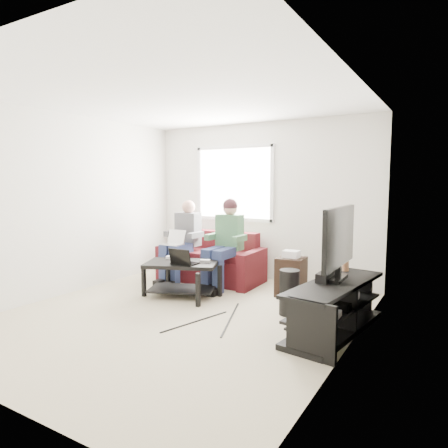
# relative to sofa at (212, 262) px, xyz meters

# --- Properties ---
(floor) EXTENTS (4.50, 4.50, 0.00)m
(floor) POSITION_rel_sofa_xyz_m (0.60, -1.70, -0.30)
(floor) COLOR #B3A88B
(floor) RESTS_ON ground
(ceiling) EXTENTS (4.50, 4.50, 0.00)m
(ceiling) POSITION_rel_sofa_xyz_m (0.60, -1.70, 2.30)
(ceiling) COLOR white
(ceiling) RESTS_ON wall_back
(wall_back) EXTENTS (4.50, 0.00, 4.50)m
(wall_back) POSITION_rel_sofa_xyz_m (0.60, 0.55, 1.00)
(wall_back) COLOR silver
(wall_back) RESTS_ON floor
(wall_left) EXTENTS (0.00, 4.50, 4.50)m
(wall_left) POSITION_rel_sofa_xyz_m (-1.40, -1.70, 1.00)
(wall_left) COLOR silver
(wall_left) RESTS_ON floor
(wall_right) EXTENTS (0.00, 4.50, 4.50)m
(wall_right) POSITION_rel_sofa_xyz_m (2.60, -1.70, 1.00)
(wall_right) COLOR silver
(wall_right) RESTS_ON floor
(window) EXTENTS (1.48, 0.04, 1.28)m
(window) POSITION_rel_sofa_xyz_m (0.10, 0.53, 1.30)
(window) COLOR white
(window) RESTS_ON wall_back
(sofa) EXTENTS (1.70, 0.86, 0.79)m
(sofa) POSITION_rel_sofa_xyz_m (0.00, 0.00, 0.00)
(sofa) COLOR #4A121A
(sofa) RESTS_ON floor
(person_left) EXTENTS (0.40, 0.70, 1.32)m
(person_left) POSITION_rel_sofa_xyz_m (-0.40, -0.28, 0.42)
(person_left) COLOR navy
(person_left) RESTS_ON sofa
(person_right) EXTENTS (0.40, 0.71, 1.37)m
(person_right) POSITION_rel_sofa_xyz_m (0.40, -0.26, 0.48)
(person_right) COLOR navy
(person_right) RESTS_ON sofa
(laptop_silver) EXTENTS (0.34, 0.25, 0.24)m
(laptop_silver) POSITION_rel_sofa_xyz_m (-0.40, -0.53, 0.39)
(laptop_silver) COLOR silver
(laptop_silver) RESTS_ON person_left
(coffee_table) EXTENTS (1.15, 0.94, 0.50)m
(coffee_table) POSITION_rel_sofa_xyz_m (0.14, -1.03, 0.07)
(coffee_table) COLOR black
(coffee_table) RESTS_ON floor
(laptop_black) EXTENTS (0.41, 0.36, 0.24)m
(laptop_black) POSITION_rel_sofa_xyz_m (0.26, -1.11, 0.32)
(laptop_black) COLOR black
(laptop_black) RESTS_ON coffee_table
(controller_a) EXTENTS (0.16, 0.13, 0.04)m
(controller_a) POSITION_rel_sofa_xyz_m (-0.14, -0.91, 0.22)
(controller_a) COLOR silver
(controller_a) RESTS_ON coffee_table
(controller_b) EXTENTS (0.16, 0.13, 0.04)m
(controller_b) POSITION_rel_sofa_xyz_m (0.04, -0.85, 0.22)
(controller_b) COLOR black
(controller_b) RESTS_ON coffee_table
(controller_c) EXTENTS (0.16, 0.14, 0.04)m
(controller_c) POSITION_rel_sofa_xyz_m (0.44, -0.88, 0.22)
(controller_c) COLOR gray
(controller_c) RESTS_ON coffee_table
(tv_stand) EXTENTS (0.71, 1.70, 0.55)m
(tv_stand) POSITION_rel_sofa_xyz_m (2.37, -1.27, -0.06)
(tv_stand) COLOR black
(tv_stand) RESTS_ON floor
(tv) EXTENTS (0.12, 1.10, 0.81)m
(tv) POSITION_rel_sofa_xyz_m (2.37, -1.17, 0.71)
(tv) COLOR black
(tv) RESTS_ON tv_stand
(soundbar) EXTENTS (0.12, 0.50, 0.10)m
(soundbar) POSITION_rel_sofa_xyz_m (2.25, -1.17, 0.30)
(soundbar) COLOR black
(soundbar) RESTS_ON tv_stand
(drink_cup) EXTENTS (0.08, 0.08, 0.12)m
(drink_cup) POSITION_rel_sofa_xyz_m (2.32, -0.64, 0.31)
(drink_cup) COLOR #A16D45
(drink_cup) RESTS_ON tv_stand
(console_white) EXTENTS (0.30, 0.22, 0.06)m
(console_white) POSITION_rel_sofa_xyz_m (2.37, -1.67, 0.02)
(console_white) COLOR silver
(console_white) RESTS_ON tv_stand
(console_grey) EXTENTS (0.34, 0.26, 0.08)m
(console_grey) POSITION_rel_sofa_xyz_m (2.37, -0.97, 0.03)
(console_grey) COLOR gray
(console_grey) RESTS_ON tv_stand
(console_black) EXTENTS (0.38, 0.30, 0.07)m
(console_black) POSITION_rel_sofa_xyz_m (2.37, -1.32, 0.02)
(console_black) COLOR black
(console_black) RESTS_ON tv_stand
(subwoofer) EXTENTS (0.25, 0.25, 0.56)m
(subwoofer) POSITION_rel_sofa_xyz_m (1.74, -0.99, -0.02)
(subwoofer) COLOR black
(subwoofer) RESTS_ON floor
(keyboard_floor) EXTENTS (0.25, 0.48, 0.03)m
(keyboard_floor) POSITION_rel_sofa_xyz_m (2.01, -1.31, -0.29)
(keyboard_floor) COLOR black
(keyboard_floor) RESTS_ON floor
(end_table) EXTENTS (0.37, 0.37, 0.66)m
(end_table) POSITION_rel_sofa_xyz_m (1.46, -0.21, -0.01)
(end_table) COLOR black
(end_table) RESTS_ON floor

